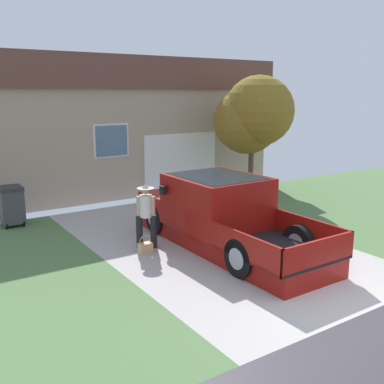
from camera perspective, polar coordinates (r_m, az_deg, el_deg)
pickup_truck at (r=10.83m, az=3.38°, el=-2.77°), size 2.10×5.48×1.68m
person_with_hat at (r=10.57m, az=-5.86°, el=-2.70°), size 0.43×0.40×1.55m
handbag at (r=10.44m, az=-5.96°, el=-6.99°), size 0.31×0.20×0.42m
house_with_garage at (r=18.78m, az=-10.41°, el=8.79°), size 11.09×7.12×4.81m
neighbor_tree at (r=15.72m, az=7.49°, el=9.41°), size 2.60×2.76×4.19m
wheeled_trash_bin at (r=13.30m, az=-21.97°, el=-1.49°), size 0.60×0.72×1.10m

